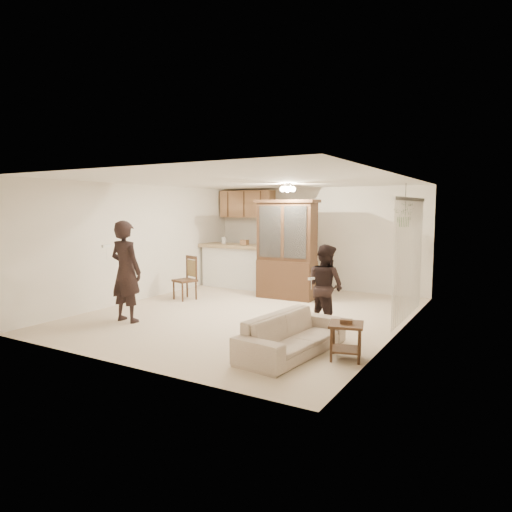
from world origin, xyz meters
The scene contains 23 objects.
floor centered at (0.00, 0.00, 0.00)m, with size 6.50×6.50×0.00m, color beige.
ceiling centered at (0.00, 0.00, 2.50)m, with size 5.50×6.50×0.02m, color white.
wall_back centered at (0.00, 3.25, 1.25)m, with size 5.50×0.02×2.50m, color white.
wall_front centered at (0.00, -3.25, 1.25)m, with size 5.50×0.02×2.50m, color white.
wall_left centered at (-2.75, 0.00, 1.25)m, with size 0.02×6.50×2.50m, color white.
wall_right centered at (2.75, 0.00, 1.25)m, with size 0.02×6.50×2.50m, color white.
breakfast_bar centered at (-1.85, 2.35, 0.50)m, with size 1.60×0.55×1.00m, color white.
bar_top centered at (-1.85, 2.35, 1.05)m, with size 1.75×0.70×0.08m, color tan.
upper_cabinets centered at (-1.90, 3.07, 2.10)m, with size 1.50×0.34×0.70m, color brown.
vertical_blinds centered at (2.71, 0.90, 1.10)m, with size 0.06×2.30×2.10m, color silver, non-canonical shape.
ceiling_fixture centered at (0.20, 1.20, 2.40)m, with size 0.36×0.36×0.20m, color #FAE2BC, non-canonical shape.
hanging_plant centered at (2.30, 2.40, 1.85)m, with size 0.43×0.37×0.48m, color #326127.
plant_cord centered at (2.30, 2.40, 2.17)m, with size 0.01×0.01×0.65m, color black.
sofa centered at (1.74, -1.74, 0.37)m, with size 1.87×0.73×0.73m, color beige.
adult centered at (-1.57, -1.58, 0.90)m, with size 0.66×0.43×1.80m, color black.
child centered at (1.61, -0.21, 0.68)m, with size 0.66×0.51×1.35m, color black.
china_hutch centered at (-0.06, 1.71, 1.07)m, with size 1.40×0.58×2.18m.
side_table centered at (2.45, -1.59, 0.25)m, with size 0.54×0.54×0.54m.
chair_bar centered at (-1.92, 0.45, 0.27)m, with size 0.53×0.53×0.95m.
chair_hutch_left centered at (-0.56, 2.64, 0.33)m, with size 0.74×0.74×1.18m.
chair_hutch_right centered at (0.04, 2.52, 0.30)m, with size 0.64×0.64×1.08m.
controller_adult centered at (-1.58, -2.00, 1.37)m, with size 0.05×0.15×0.05m, color white.
controller_child centered at (1.48, -0.51, 0.86)m, with size 0.04×0.12×0.04m, color white.
Camera 1 is at (4.37, -7.27, 2.00)m, focal length 32.00 mm.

